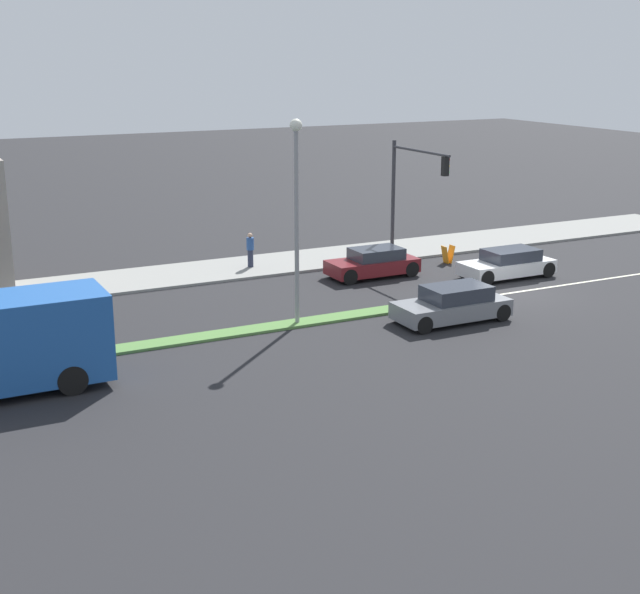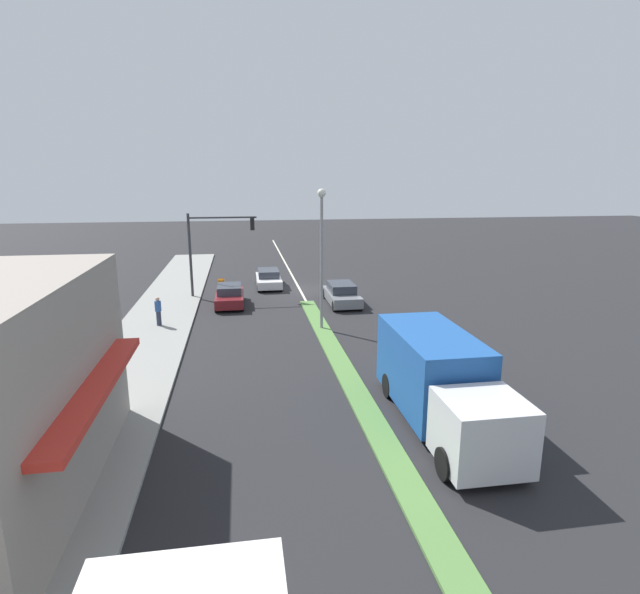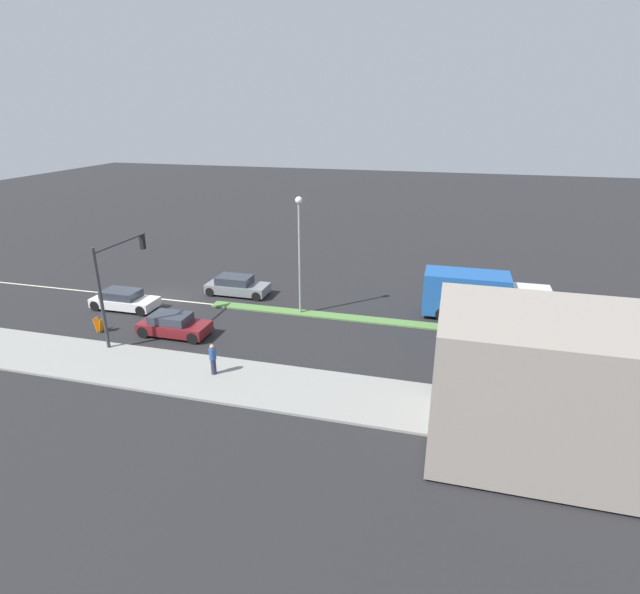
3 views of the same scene
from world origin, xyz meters
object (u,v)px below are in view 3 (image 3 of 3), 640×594
object	(u,v)px
delivery_truck	(480,296)
sedan_maroon	(174,325)
street_lamp	(299,241)
pedestrian	(213,359)
van_white	(124,300)
warning_aframe_sign	(100,325)
traffic_signal_main	(115,273)
suv_grey	(237,286)

from	to	relation	value
delivery_truck	sedan_maroon	world-z (taller)	delivery_truck
street_lamp	pedestrian	size ratio (longest dim) A/B	4.63
street_lamp	van_white	distance (m)	12.31
warning_aframe_sign	sedan_maroon	bearing A→B (deg)	98.71
sedan_maroon	traffic_signal_main	bearing A→B (deg)	-65.99
street_lamp	sedan_maroon	xyz separation A→B (m)	(5.00, -6.12, -4.15)
street_lamp	sedan_maroon	world-z (taller)	street_lamp
warning_aframe_sign	suv_grey	world-z (taller)	suv_grey
traffic_signal_main	delivery_truck	bearing A→B (deg)	112.98
warning_aframe_sign	delivery_truck	size ratio (longest dim) A/B	0.11
pedestrian	suv_grey	xyz separation A→B (m)	(-10.94, -3.59, -0.31)
street_lamp	delivery_truck	distance (m)	11.69
warning_aframe_sign	suv_grey	bearing A→B (deg)	146.36
warning_aframe_sign	sedan_maroon	size ratio (longest dim) A/B	0.21
warning_aframe_sign	sedan_maroon	distance (m)	4.54
delivery_truck	suv_grey	bearing A→B (deg)	-90.00
street_lamp	warning_aframe_sign	distance (m)	12.79
delivery_truck	van_white	world-z (taller)	delivery_truck
pedestrian	van_white	world-z (taller)	pedestrian
street_lamp	van_white	world-z (taller)	street_lamp
street_lamp	traffic_signal_main	bearing A→B (deg)	-54.68
van_white	pedestrian	bearing A→B (deg)	55.77
delivery_truck	van_white	size ratio (longest dim) A/B	1.76
pedestrian	suv_grey	size ratio (longest dim) A/B	0.37
traffic_signal_main	delivery_truck	xyz separation A→B (m)	(-8.32, 19.63, -2.43)
sedan_maroon	van_white	size ratio (longest dim) A/B	0.95
pedestrian	sedan_maroon	distance (m)	5.75
street_lamp	warning_aframe_sign	world-z (taller)	street_lamp
traffic_signal_main	van_white	distance (m)	5.80
street_lamp	delivery_truck	xyz separation A→B (m)	(-2.20, 10.99, -3.31)
delivery_truck	van_white	distance (m)	22.81
street_lamp	van_white	xyz separation A→B (m)	(2.20, -11.38, -4.16)
pedestrian	delivery_truck	size ratio (longest dim) A/B	0.21
pedestrian	sedan_maroon	xyz separation A→B (m)	(-3.74, -4.36, -0.33)
sedan_maroon	warning_aframe_sign	bearing A→B (deg)	-81.29
pedestrian	warning_aframe_sign	xyz separation A→B (m)	(-3.06, -8.84, -0.53)
traffic_signal_main	warning_aframe_sign	size ratio (longest dim) A/B	6.69
warning_aframe_sign	van_white	size ratio (longest dim) A/B	0.20
pedestrian	van_white	size ratio (longest dim) A/B	0.37
street_lamp	van_white	size ratio (longest dim) A/B	1.73
warning_aframe_sign	pedestrian	bearing A→B (deg)	70.92
traffic_signal_main	street_lamp	size ratio (longest dim) A/B	0.76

